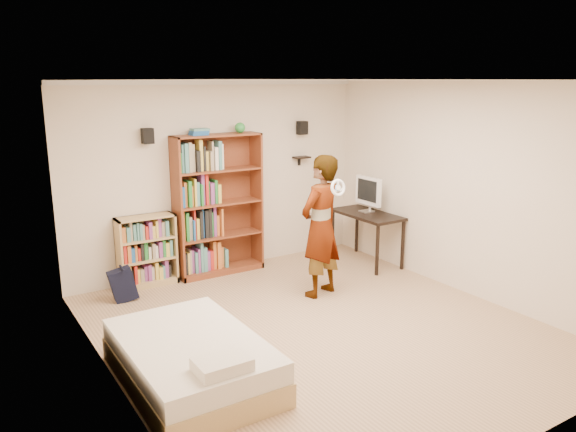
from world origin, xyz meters
The scene contains 14 objects.
ground centered at (0.00, 0.00, 0.00)m, with size 4.50×5.00×0.01m, color tan.
room_shell centered at (0.00, 0.00, 1.76)m, with size 4.52×5.02×2.71m.
crown_molding centered at (0.00, 0.00, 2.67)m, with size 4.50×5.00×0.06m.
speaker_left centered at (-1.05, 2.40, 2.00)m, with size 0.14×0.12×0.20m, color black.
speaker_right centered at (1.35, 2.40, 2.00)m, with size 0.14×0.12×0.20m, color black.
wall_shelf centered at (1.35, 2.41, 1.55)m, with size 0.25×0.16×0.03m, color black.
tall_bookshelf centered at (-0.12, 2.32, 0.99)m, with size 1.25×0.37×1.98m, color brown, non-canonical shape.
low_bookshelf centered at (-1.17, 2.36, 0.48)m, with size 0.77×0.29×0.96m, color tan, non-canonical shape.
computer_desk centered at (1.95, 1.53, 0.39)m, with size 0.57×1.13×0.77m, color black, non-canonical shape.
imac centered at (2.00, 1.61, 1.04)m, with size 0.11×0.53×0.53m, color white, non-canonical shape.
daybed centered at (-1.66, -0.29, 0.26)m, with size 1.15×1.77×0.52m, color silver, non-canonical shape.
person centered at (0.60, 0.85, 0.91)m, with size 0.66×0.43×1.81m, color black.
wii_wheel centered at (0.60, 0.51, 1.46)m, with size 0.21×0.21×0.04m, color white.
navy_bag centered at (-1.62, 1.98, 0.22)m, with size 0.32×0.21×0.43m, color black, non-canonical shape.
Camera 1 is at (-3.41, -4.71, 2.69)m, focal length 35.00 mm.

